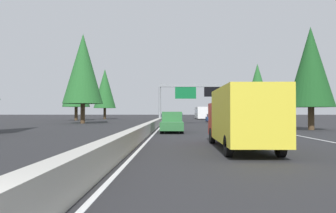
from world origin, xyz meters
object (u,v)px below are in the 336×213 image
Objects in this scene: bus_distant_b at (201,112)px; conifer_left_near at (83,69)px; conifer_right_near at (311,67)px; sign_gantry_overhead at (201,92)px; conifer_left_far at (105,89)px; box_truck_mid_left at (241,117)px; pickup_far_left at (172,122)px; sedan_mid_center at (211,118)px; conifer_right_mid at (257,86)px; conifer_left_mid at (76,83)px.

conifer_left_near reaches higher than bus_distant_b.
conifer_left_near reaches higher than conifer_right_near.
sign_gantry_overhead is 0.98× the size of conifer_left_far.
box_truck_mid_left is 72.18m from conifer_left_far.
pickup_far_left is 0.43× the size of conifer_left_far.
conifer_right_near is at bearing -172.14° from bus_distant_b.
sedan_mid_center is at bearing -12.97° from sign_gantry_overhead.
conifer_right_near is (-51.71, -7.14, 4.73)m from bus_distant_b.
conifer_left_mid is at bearing 86.78° from conifer_right_mid.
conifer_right_mid is at bearing -93.22° from conifer_left_mid.
conifer_left_far is (50.84, 32.04, 1.43)m from conifer_right_near.
pickup_far_left is 1.27× the size of sedan_mid_center.
bus_distant_b is 40.19m from conifer_left_near.
box_truck_mid_left is 0.66× the size of conifer_left_far.
box_truck_mid_left reaches higher than sedan_mid_center.
conifer_right_mid is 0.92× the size of conifer_left_far.
conifer_left_near reaches higher than sign_gantry_overhead.
conifer_left_mid is (21.10, 25.58, 3.27)m from sign_gantry_overhead.
sedan_mid_center is 30.44m from conifer_right_near.
pickup_far_left is at bearing 104.63° from conifer_right_near.
pickup_far_left is at bearing -161.89° from conifer_left_far.
box_truck_mid_left reaches higher than pickup_far_left.
conifer_left_mid is (8.44, 28.49, 7.49)m from sedan_mid_center.
pickup_far_left is at bearing 167.57° from sedan_mid_center.
box_truck_mid_left is 21.35m from conifer_right_near.
conifer_left_near reaches higher than box_truck_mid_left.
box_truck_mid_left is at bearing -166.10° from pickup_far_left.
conifer_left_near is 1.12× the size of conifer_left_far.
conifer_right_near reaches higher than box_truck_mid_left.
sign_gantry_overhead is at bearing -129.53° from conifer_left_mid.
sedan_mid_center is 30.65m from conifer_left_mid.
box_truck_mid_left is 0.71× the size of conifer_right_mid.
conifer_left_mid reaches higher than conifer_right_near.
conifer_right_mid reaches higher than box_truck_mid_left.
conifer_right_mid is at bearing -62.40° from conifer_left_near.
conifer_right_mid is 0.89× the size of conifer_left_mid.
pickup_far_left is 0.47× the size of conifer_right_mid.
sign_gantry_overhead is at bearing 175.53° from bus_distant_b.
box_truck_mid_left is 0.63× the size of conifer_left_mid.
pickup_far_left is 33.56m from sedan_mid_center.
bus_distant_b is at bearing -4.47° from sign_gantry_overhead.
conifer_right_near is 0.82× the size of conifer_left_far.
conifer_left_far is at bearing 49.01° from sedan_mid_center.
bus_distant_b is at bearing 32.72° from conifer_right_mid.
sign_gantry_overhead is 0.94× the size of conifer_left_mid.
box_truck_mid_left is 69.63m from bus_distant_b.
box_truck_mid_left is at bearing -155.89° from conifer_left_mid.
conifer_left_mid is at bearing 50.47° from sign_gantry_overhead.
pickup_far_left is 0.39× the size of conifer_left_near.
sign_gantry_overhead is 19.22m from conifer_right_near.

